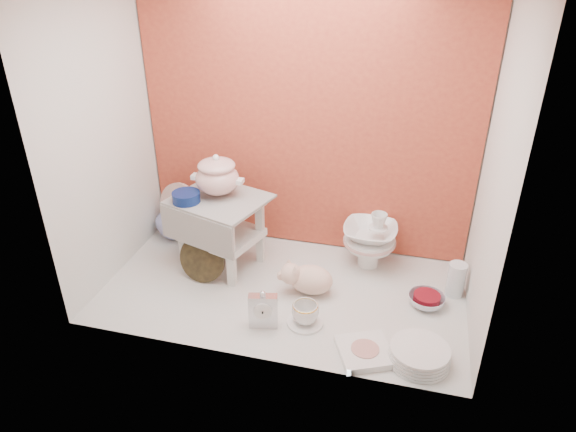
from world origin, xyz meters
name	(u,v)px	position (x,y,z in m)	size (l,w,h in m)	color
ground	(283,290)	(0.00, 0.00, 0.00)	(1.80, 1.80, 0.00)	silver
niche_shell	(293,101)	(0.00, 0.18, 0.93)	(1.86, 1.03, 1.53)	#BE4E2F
step_stool	(222,232)	(-0.38, 0.15, 0.20)	(0.46, 0.39, 0.40)	silver
soup_tureen	(217,175)	(-0.40, 0.19, 0.51)	(0.26, 0.26, 0.22)	white
cobalt_bowl	(186,197)	(-0.53, 0.08, 0.42)	(0.14, 0.14, 0.05)	#0B1C53
floral_platter	(182,213)	(-0.69, 0.33, 0.18)	(0.36, 0.07, 0.36)	white
blue_white_vase	(175,217)	(-0.76, 0.36, 0.12)	(0.23, 0.23, 0.24)	silver
lacquer_tray	(202,259)	(-0.43, -0.01, 0.12)	(0.25, 0.09, 0.24)	black
mantel_clock	(263,309)	(-0.02, -0.29, 0.10)	(0.13, 0.05, 0.19)	silver
plush_pig	(311,279)	(0.14, 0.01, 0.08)	(0.28, 0.19, 0.16)	beige
teacup_saucer	(305,322)	(0.17, -0.23, 0.01)	(0.17, 0.17, 0.01)	white
gold_rim_teacup	(305,313)	(0.17, -0.23, 0.06)	(0.12, 0.12, 0.10)	white
lattice_dish	(365,352)	(0.46, -0.36, 0.02)	(0.22, 0.22, 0.03)	white
dinner_plate_stack	(419,354)	(0.69, -0.34, 0.04)	(0.27, 0.27, 0.07)	white
crystal_bowl	(426,300)	(0.71, 0.05, 0.03)	(0.18, 0.18, 0.06)	silver
clear_glass_vase	(456,279)	(0.84, 0.18, 0.09)	(0.09, 0.09, 0.18)	silver
porcelain_tower	(370,239)	(0.39, 0.34, 0.16)	(0.28, 0.28, 0.33)	white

